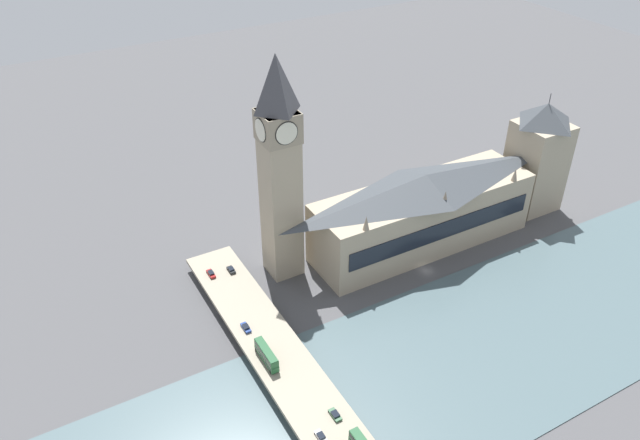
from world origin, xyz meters
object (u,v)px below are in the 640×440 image
Objects in this scene: road_bridge at (318,414)px; victoria_tower at (537,157)px; car_southbound_lead at (321,436)px; car_southbound_extra at (211,274)px; car_northbound_lead at (231,270)px; car_northbound_mid at (335,415)px; parliament_hall at (423,210)px; double_decker_bus_rear at (266,354)px; car_southbound_mid at (246,327)px; clock_tower at (280,166)px.

victoria_tower is at bearing -67.59° from road_bridge.
victoria_tower is 146.49m from car_southbound_lead.
victoria_tower is 134.45m from car_southbound_extra.
victoria_tower is 127.61m from car_northbound_lead.
car_northbound_lead is 69.89m from car_northbound_mid.
parliament_hall is at bearing -51.23° from car_northbound_mid.
road_bridge is 39.28× the size of car_southbound_lead.
car_southbound_lead is (-73.91, 6.52, -0.05)m from car_northbound_lead.
car_northbound_mid is (-26.39, -7.16, -1.97)m from double_decker_bus_rear.
victoria_tower is at bearing -65.40° from car_southbound_lead.
car_southbound_mid is (45.40, 0.55, 0.09)m from car_southbound_lead.
car_southbound_mid reaches higher than road_bridge.
car_northbound_mid reaches higher than road_bridge.
parliament_hall is 83.47m from double_decker_bus_rear.
double_decker_bus_rear is at bearing 179.56° from car_southbound_extra.
parliament_hall reaches higher than car_southbound_extra.
victoria_tower reaches higher than car_southbound_lead.
road_bridge is 36.80× the size of car_northbound_mid.
road_bridge is 39.28× the size of car_northbound_lead.
clock_tower is at bearing 84.26° from victoria_tower.
victoria_tower reaches higher than double_decker_bus_rear.
victoria_tower is 11.13× the size of car_northbound_mid.
car_southbound_mid is at bearing 101.04° from parliament_hall.
victoria_tower reaches higher than parliament_hall.
car_southbound_mid is at bearing 135.25° from clock_tower.
road_bridge is (-63.90, 21.72, -38.16)m from clock_tower.
parliament_hall is 79.45m from car_southbound_mid.
car_northbound_mid is 0.96× the size of car_southbound_mid.
car_southbound_lead is 75.29m from car_southbound_extra.
clock_tower is 84.04m from car_southbound_lead.
parliament_hall is 98.29m from car_southbound_lead.
car_southbound_mid is at bearing 5.99° from road_bridge.
double_decker_bus_rear is 2.53× the size of car_southbound_mid.
car_southbound_lead is 0.86× the size of car_southbound_extra.
double_decker_bus_rear is at bearing 1.15° from car_southbound_lead.
car_southbound_extra is (75.29, 0.27, 0.09)m from car_southbound_lead.
road_bridge is 33.94× the size of car_southbound_extra.
car_northbound_mid is (-56.48, 70.33, -9.48)m from parliament_hall.
road_bridge is 66.58m from car_northbound_lead.
car_southbound_lead is at bearing 121.54° from car_northbound_mid.
victoria_tower is at bearing -96.06° from car_northbound_lead.
clock_tower is 17.15× the size of car_southbound_mid.
car_northbound_mid is 1.07× the size of car_southbound_lead.
parliament_hall reaches higher than car_northbound_lead.
double_decker_bus_rear reaches higher than car_northbound_lead.
clock_tower reaches higher than victoria_tower.
parliament_hall is 90.70m from car_northbound_mid.
car_northbound_lead is at bearing -9.31° from double_decker_bus_rear.
car_northbound_mid is 71.60m from car_southbound_extra.
car_northbound_mid is (-3.40, -3.12, 1.50)m from road_bridge.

